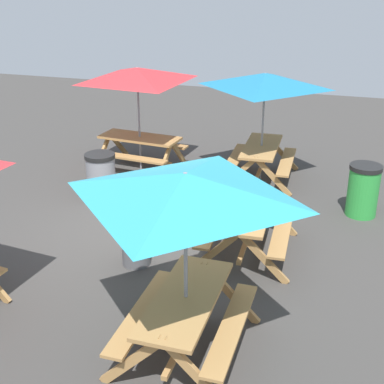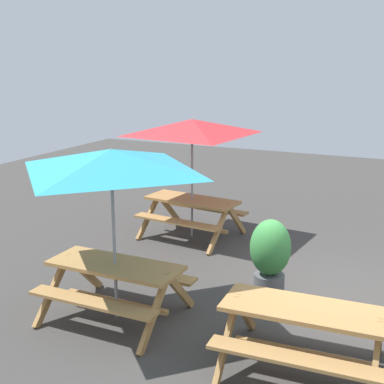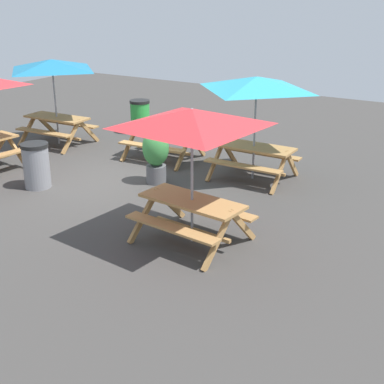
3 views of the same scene
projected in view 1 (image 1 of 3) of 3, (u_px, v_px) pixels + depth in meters
ground_plane at (143, 233)px, 9.31m from camera, size 24.00×24.00×0.00m
picnic_table_1 at (248, 221)px, 8.48m from camera, size 1.87×1.61×0.81m
picnic_table_2 at (185, 200)px, 5.71m from camera, size 2.00×2.00×2.34m
picnic_table_3 at (265, 88)px, 10.89m from camera, size 2.08×2.08×2.34m
picnic_table_4 at (138, 82)px, 11.48m from camera, size 2.81×2.81×2.34m
trash_bin_gray at (101, 178)px, 10.39m from camera, size 0.59×0.59×0.98m
trash_bin_green at (363, 190)px, 9.81m from camera, size 0.59×0.59×0.98m
potted_plant_0 at (135, 225)px, 8.10m from camera, size 0.58×0.58×1.21m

